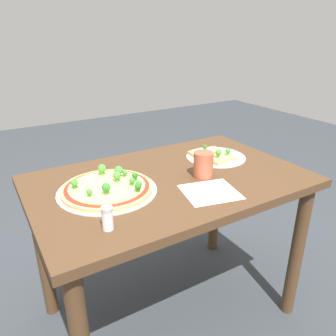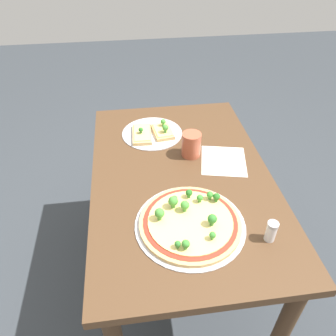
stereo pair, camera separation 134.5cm
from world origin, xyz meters
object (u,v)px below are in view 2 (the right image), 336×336
(pizza_tray_slice, at_px, (152,133))
(condiment_shaker, at_px, (271,231))
(pizza_tray_whole, at_px, (190,222))
(drinking_cup, at_px, (191,145))
(dining_table, at_px, (181,194))

(pizza_tray_slice, distance_m, condiment_shaker, 0.75)
(pizza_tray_whole, height_order, drinking_cup, drinking_cup)
(pizza_tray_whole, xyz_separation_m, drinking_cup, (-0.39, 0.08, 0.04))
(condiment_shaker, bearing_deg, pizza_tray_whole, -111.26)
(dining_table, bearing_deg, condiment_shaker, 32.34)
(pizza_tray_whole, relative_size, condiment_shaker, 4.94)
(dining_table, height_order, condiment_shaker, condiment_shaker)
(dining_table, relative_size, drinking_cup, 10.52)
(pizza_tray_whole, xyz_separation_m, condiment_shaker, (0.10, 0.25, 0.02))
(pizza_tray_slice, xyz_separation_m, drinking_cup, (0.18, 0.15, 0.04))
(pizza_tray_slice, distance_m, drinking_cup, 0.24)
(dining_table, xyz_separation_m, condiment_shaker, (0.37, 0.23, 0.15))
(pizza_tray_whole, bearing_deg, condiment_shaker, 68.74)
(drinking_cup, distance_m, condiment_shaker, 0.52)
(drinking_cup, bearing_deg, condiment_shaker, 19.02)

